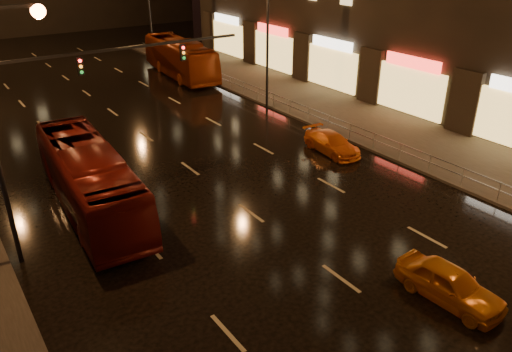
# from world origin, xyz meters

# --- Properties ---
(ground) EXTENTS (140.00, 140.00, 0.00)m
(ground) POSITION_xyz_m (0.00, 20.00, 0.00)
(ground) COLOR black
(ground) RESTS_ON ground
(sidewalk_right) EXTENTS (7.00, 70.00, 0.15)m
(sidewalk_right) POSITION_xyz_m (13.50, 15.00, 0.07)
(sidewalk_right) COLOR #38332D
(sidewalk_right) RESTS_ON ground
(traffic_signal) EXTENTS (15.31, 0.32, 6.20)m
(traffic_signal) POSITION_xyz_m (-5.06, 20.00, 4.74)
(traffic_signal) COLOR black
(traffic_signal) RESTS_ON ground
(railing_right) EXTENTS (0.05, 56.00, 1.00)m
(railing_right) POSITION_xyz_m (10.20, 18.00, 0.90)
(railing_right) COLOR #99999E
(railing_right) RESTS_ON sidewalk_right
(bus_red) EXTENTS (3.36, 11.30, 3.11)m
(bus_red) POSITION_xyz_m (-5.84, 14.58, 1.55)
(bus_red) COLOR #61110D
(bus_red) RESTS_ON ground
(bus_curb) EXTENTS (3.92, 12.01, 3.29)m
(bus_curb) POSITION_xyz_m (9.00, 34.66, 1.64)
(bus_curb) COLOR #92320E
(bus_curb) RESTS_ON ground
(taxi_near) EXTENTS (1.78, 3.95, 1.32)m
(taxi_near) POSITION_xyz_m (2.25, 1.00, 0.66)
(taxi_near) COLOR #CA6D13
(taxi_near) RESTS_ON ground
(taxi_far) EXTENTS (1.88, 4.13, 1.17)m
(taxi_far) POSITION_xyz_m (8.00, 13.25, 0.59)
(taxi_far) COLOR orange
(taxi_far) RESTS_ON ground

